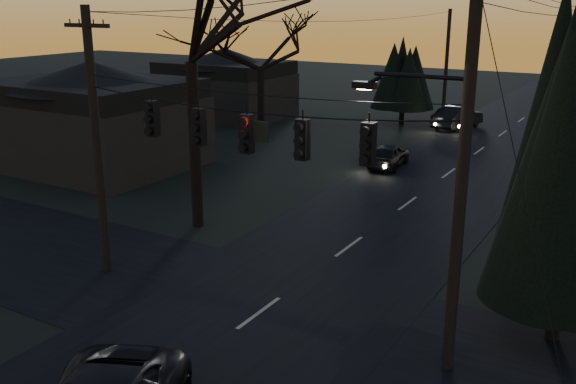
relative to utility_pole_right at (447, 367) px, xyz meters
The scene contains 13 objects.
main_road 11.41m from the utility_pole_right, 118.81° to the left, with size 8.00×120.00×0.02m, color black.
cross_road 5.50m from the utility_pole_right, behind, with size 60.00×7.00×0.02m, color black.
utility_pole_right is the anchor object (origin of this frame).
utility_pole_left 11.50m from the utility_pole_right, behind, with size 1.80×0.30×8.50m, color black, non-canonical shape.
utility_pole_far_l 37.79m from the utility_pole_right, 107.72° to the left, with size 0.30×0.30×8.00m, color black, non-canonical shape.
span_signal_assembly 7.80m from the utility_pole_right, behind, with size 11.50×0.44×1.55m.
evergreen_right 5.86m from the utility_pole_right, 54.33° to the left, with size 3.96×3.96×8.39m.
bare_tree_dist 28.72m from the utility_pole_right, 132.24° to the left, with size 6.40×6.40×8.78m.
evergreen_dist 32.69m from the utility_pole_right, 112.96° to the left, with size 3.67×3.67×5.85m.
house_left_near 24.78m from the utility_pole_right, 156.04° to the left, with size 10.00×8.00×5.60m.
house_left_far 36.51m from the utility_pole_right, 134.44° to the left, with size 9.00×7.00×5.20m.
sedan_oncoming_a 19.66m from the utility_pole_right, 116.28° to the left, with size 1.51×3.76×1.28m, color black.
sedan_oncoming_b 31.51m from the utility_pole_right, 106.03° to the left, with size 1.64×4.70×1.55m, color black.
Camera 1 is at (9.18, -3.87, 8.62)m, focal length 40.00 mm.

